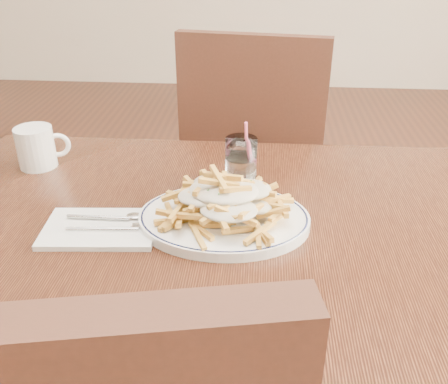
# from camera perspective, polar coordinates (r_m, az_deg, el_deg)

# --- Properties ---
(table) EXTENTS (1.20, 0.80, 0.75)m
(table) POSITION_cam_1_polar(r_m,az_deg,el_deg) (1.01, -1.60, -7.15)
(table) COLOR black
(table) RESTS_ON ground
(chair_far) EXTENTS (0.52, 0.52, 0.98)m
(chair_far) POSITION_cam_1_polar(r_m,az_deg,el_deg) (1.72, 3.59, 4.20)
(chair_far) COLOR #321910
(chair_far) RESTS_ON ground
(fries_plate) EXTENTS (0.35, 0.31, 0.02)m
(fries_plate) POSITION_cam_1_polar(r_m,az_deg,el_deg) (0.95, 0.00, -3.11)
(fries_plate) COLOR white
(fries_plate) RESTS_ON table
(loaded_fries) EXTENTS (0.27, 0.22, 0.07)m
(loaded_fries) POSITION_cam_1_polar(r_m,az_deg,el_deg) (0.93, 0.00, -0.51)
(loaded_fries) COLOR gold
(loaded_fries) RESTS_ON fries_plate
(napkin) EXTENTS (0.22, 0.15, 0.01)m
(napkin) POSITION_cam_1_polar(r_m,az_deg,el_deg) (0.96, -13.96, -4.07)
(napkin) COLOR silver
(napkin) RESTS_ON table
(cutlery) EXTENTS (0.17, 0.07, 0.01)m
(cutlery) POSITION_cam_1_polar(r_m,az_deg,el_deg) (0.96, -13.95, -3.51)
(cutlery) COLOR silver
(cutlery) RESTS_ON napkin
(water_glass) EXTENTS (0.07, 0.07, 0.15)m
(water_glass) POSITION_cam_1_polar(r_m,az_deg,el_deg) (1.08, 1.95, 3.07)
(water_glass) COLOR white
(water_glass) RESTS_ON table
(coffee_mug) EXTENTS (0.12, 0.09, 0.10)m
(coffee_mug) POSITION_cam_1_polar(r_m,az_deg,el_deg) (1.25, -20.59, 4.82)
(coffee_mug) COLOR white
(coffee_mug) RESTS_ON table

